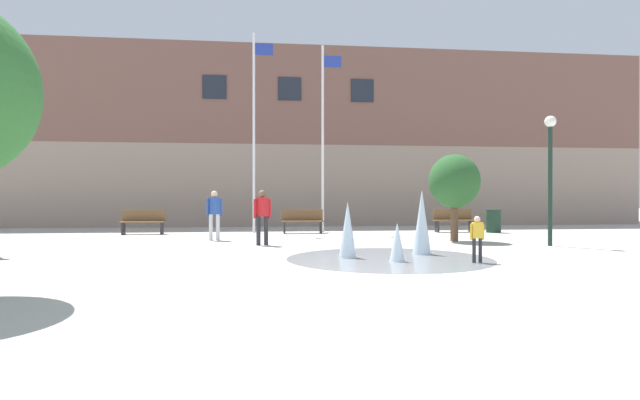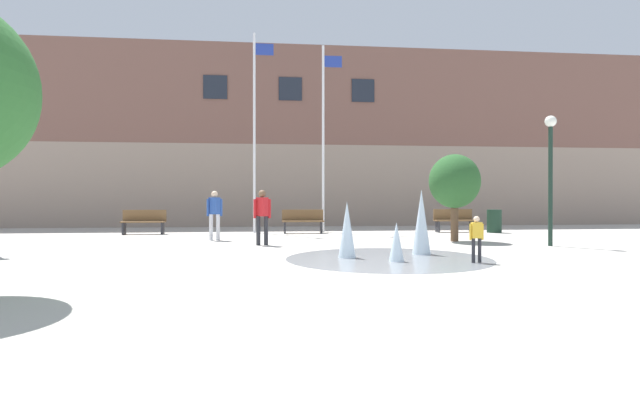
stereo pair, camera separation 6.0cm
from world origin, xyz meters
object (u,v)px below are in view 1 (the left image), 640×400
(teen_by_trashcan, at_px, (214,211))
(adult_watching, at_px, (262,213))
(flagpole_right, at_px, (324,133))
(flagpole_left, at_px, (255,127))
(trash_can, at_px, (494,221))
(park_bench_left_of_flagpoles, at_px, (143,221))
(lamp_post_right_lane, at_px, (550,160))
(park_bench_center, at_px, (453,220))
(street_tree_near_building, at_px, (454,182))
(child_with_pink_shirt, at_px, (477,235))
(park_bench_under_left_flagpole, at_px, (302,221))

(teen_by_trashcan, xyz_separation_m, adult_watching, (1.53, -1.84, 0.00))
(adult_watching, distance_m, flagpole_right, 6.52)
(flagpole_left, bearing_deg, trash_can, -6.24)
(teen_by_trashcan, bearing_deg, park_bench_left_of_flagpoles, 173.59)
(lamp_post_right_lane, bearing_deg, trash_can, 80.58)
(park_bench_center, xyz_separation_m, street_tree_near_building, (-1.57, -4.06, 1.39))
(trash_can, bearing_deg, street_tree_near_building, -129.99)
(park_bench_center, relative_size, teen_by_trashcan, 1.01)
(adult_watching, bearing_deg, park_bench_center, 83.70)
(child_with_pink_shirt, relative_size, trash_can, 1.10)
(park_bench_left_of_flagpoles, height_order, teen_by_trashcan, teen_by_trashcan)
(park_bench_left_of_flagpoles, xyz_separation_m, trash_can, (13.46, -0.62, -0.03))
(park_bench_center, bearing_deg, teen_by_trashcan, -162.57)
(child_with_pink_shirt, distance_m, street_tree_near_building, 5.38)
(park_bench_left_of_flagpoles, bearing_deg, park_bench_under_left_flagpole, -1.56)
(flagpole_left, xyz_separation_m, flagpole_right, (2.72, 0.00, -0.20))
(lamp_post_right_lane, bearing_deg, adult_watching, 172.30)
(flagpole_right, height_order, lamp_post_right_lane, flagpole_right)
(trash_can, bearing_deg, park_bench_center, 162.70)
(adult_watching, height_order, lamp_post_right_lane, lamp_post_right_lane)
(teen_by_trashcan, height_order, adult_watching, same)
(flagpole_left, xyz_separation_m, street_tree_near_building, (6.29, -4.63, -2.28))
(park_bench_left_of_flagpoles, relative_size, child_with_pink_shirt, 1.62)
(park_bench_under_left_flagpole, bearing_deg, trash_can, -3.52)
(adult_watching, xyz_separation_m, flagpole_left, (-0.31, 5.26, 3.22))
(teen_by_trashcan, xyz_separation_m, trash_can, (10.54, 2.40, -0.48))
(adult_watching, relative_size, lamp_post_right_lane, 0.43)
(park_bench_under_left_flagpole, relative_size, adult_watching, 1.01)
(park_bench_left_of_flagpoles, bearing_deg, teen_by_trashcan, -46.06)
(child_with_pink_shirt, xyz_separation_m, street_tree_near_building, (1.48, 5.01, 1.29))
(park_bench_left_of_flagpoles, xyz_separation_m, park_bench_under_left_flagpole, (5.97, -0.16, 0.00))
(child_with_pink_shirt, xyz_separation_m, flagpole_right, (-2.10, 9.64, 3.37))
(park_bench_left_of_flagpoles, distance_m, lamp_post_right_lane, 14.05)
(flagpole_right, bearing_deg, lamp_post_right_lane, -48.03)
(park_bench_left_of_flagpoles, distance_m, adult_watching, 6.60)
(flagpole_left, height_order, trash_can, flagpole_left)
(park_bench_under_left_flagpole, distance_m, flagpole_right, 3.62)
(park_bench_center, bearing_deg, lamp_post_right_lane, -84.36)
(child_with_pink_shirt, distance_m, trash_can, 9.73)
(child_with_pink_shirt, bearing_deg, adult_watching, 139.95)
(flagpole_right, bearing_deg, trash_can, -8.78)
(adult_watching, bearing_deg, park_bench_under_left_flagpole, 123.86)
(flagpole_left, bearing_deg, child_with_pink_shirt, -63.46)
(adult_watching, relative_size, flagpole_left, 0.20)
(park_bench_under_left_flagpole, bearing_deg, flagpole_right, 32.38)
(teen_by_trashcan, relative_size, trash_can, 1.77)
(teen_by_trashcan, relative_size, lamp_post_right_lane, 0.43)
(child_with_pink_shirt, bearing_deg, flagpole_right, 106.41)
(lamp_post_right_lane, xyz_separation_m, trash_can, (0.89, 5.34, -1.98))
(street_tree_near_building, bearing_deg, park_bench_left_of_flagpoles, 157.91)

